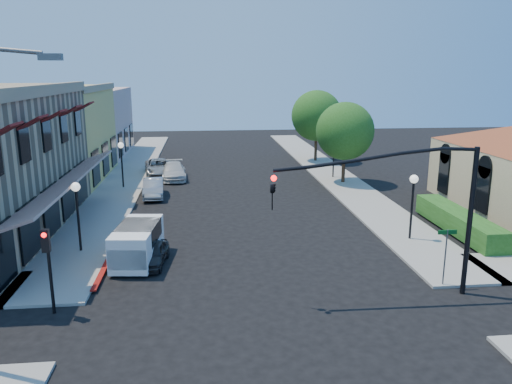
{
  "coord_description": "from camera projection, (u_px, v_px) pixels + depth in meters",
  "views": [
    {
      "loc": [
        -2.32,
        -16.21,
        8.78
      ],
      "look_at": [
        0.38,
        9.11,
        2.6
      ],
      "focal_mm": 35.0,
      "sensor_mm": 36.0,
      "label": 1
    }
  ],
  "objects": [
    {
      "name": "hedge",
      "position": [
        457.0,
        233.0,
        27.88
      ],
      "size": [
        1.4,
        8.0,
        1.1
      ],
      "primitive_type": "cube",
      "color": "#215117",
      "rests_on": "ground"
    },
    {
      "name": "lamppost_left_near",
      "position": [
        77.0,
        199.0,
        24.18
      ],
      "size": [
        0.44,
        0.44,
        3.57
      ],
      "color": "black",
      "rests_on": "ground"
    },
    {
      "name": "sidewalk_left",
      "position": [
        129.0,
        175.0,
        43.14
      ],
      "size": [
        3.5,
        50.0,
        0.12
      ],
      "primitive_type": "cube",
      "color": "#99978B",
      "rests_on": "ground"
    },
    {
      "name": "yellow_stucco_building",
      "position": [
        40.0,
        134.0,
        40.6
      ],
      "size": [
        10.0,
        12.0,
        7.6
      ],
      "primitive_type": "cube",
      "color": "#D9C661",
      "rests_on": "ground"
    },
    {
      "name": "ground",
      "position": [
        272.0,
        321.0,
        17.97
      ],
      "size": [
        120.0,
        120.0,
        0.0
      ],
      "primitive_type": "plane",
      "color": "black",
      "rests_on": "ground"
    },
    {
      "name": "parked_car_a",
      "position": [
        152.0,
        254.0,
        23.15
      ],
      "size": [
        1.56,
        3.18,
        1.04
      ],
      "primitive_type": "imported",
      "rotation": [
        0.0,
        0.0,
        -0.11
      ],
      "color": "#232325",
      "rests_on": "ground"
    },
    {
      "name": "pink_stucco_building",
      "position": [
        76.0,
        123.0,
        52.26
      ],
      "size": [
        10.0,
        12.0,
        7.0
      ],
      "primitive_type": "cube",
      "color": "#D4A7A0",
      "rests_on": "ground"
    },
    {
      "name": "parked_car_b",
      "position": [
        153.0,
        188.0,
        35.56
      ],
      "size": [
        1.68,
        4.08,
        1.31
      ],
      "primitive_type": "imported",
      "rotation": [
        0.0,
        0.0,
        0.07
      ],
      "color": "#9B9DA0",
      "rests_on": "ground"
    },
    {
      "name": "sidewalk_right",
      "position": [
        327.0,
        171.0,
        44.95
      ],
      "size": [
        3.5,
        50.0,
        0.12
      ],
      "primitive_type": "cube",
      "color": "#99978B",
      "rests_on": "ground"
    },
    {
      "name": "white_van",
      "position": [
        137.0,
        242.0,
        23.29
      ],
      "size": [
        2.16,
        4.19,
        1.78
      ],
      "color": "white",
      "rests_on": "ground"
    },
    {
      "name": "lamppost_right_near",
      "position": [
        413.0,
        191.0,
        25.94
      ],
      "size": [
        0.44,
        0.44,
        3.57
      ],
      "color": "black",
      "rests_on": "ground"
    },
    {
      "name": "lamppost_left_far",
      "position": [
        121.0,
        153.0,
        37.71
      ],
      "size": [
        0.44,
        0.44,
        3.57
      ],
      "color": "black",
      "rests_on": "ground"
    },
    {
      "name": "street_tree_a",
      "position": [
        345.0,
        131.0,
        39.15
      ],
      "size": [
        4.56,
        4.56,
        6.48
      ],
      "color": "#382316",
      "rests_on": "ground"
    },
    {
      "name": "street_tree_b",
      "position": [
        317.0,
        116.0,
        48.73
      ],
      "size": [
        4.94,
        4.94,
        7.02
      ],
      "color": "#382316",
      "rests_on": "ground"
    },
    {
      "name": "curb_red_strip",
      "position": [
        114.0,
        251.0,
        24.99
      ],
      "size": [
        0.25,
        10.0,
        0.06
      ],
      "primitive_type": "cube",
      "color": "maroon",
      "rests_on": "ground"
    },
    {
      "name": "signal_mast_arm",
      "position": [
        419.0,
        197.0,
        19.06
      ],
      "size": [
        8.01,
        0.39,
        6.0
      ],
      "color": "black",
      "rests_on": "ground"
    },
    {
      "name": "street_name_sign",
      "position": [
        446.0,
        248.0,
        20.47
      ],
      "size": [
        0.8,
        0.06,
        2.5
      ],
      "color": "#595B5E",
      "rests_on": "ground"
    },
    {
      "name": "lamppost_right_far",
      "position": [
        334.0,
        146.0,
        41.4
      ],
      "size": [
        0.44,
        0.44,
        3.57
      ],
      "color": "black",
      "rests_on": "ground"
    },
    {
      "name": "parked_car_c",
      "position": [
        174.0,
        171.0,
        41.47
      ],
      "size": [
        2.24,
        4.81,
        1.36
      ],
      "primitive_type": "imported",
      "rotation": [
        0.0,
        0.0,
        0.07
      ],
      "color": "beige",
      "rests_on": "ground"
    },
    {
      "name": "secondary_signal",
      "position": [
        48.0,
        256.0,
        17.96
      ],
      "size": [
        0.28,
        0.42,
        3.32
      ],
      "color": "black",
      "rests_on": "ground"
    },
    {
      "name": "parked_car_d",
      "position": [
        159.0,
        167.0,
        43.14
      ],
      "size": [
        2.91,
        5.18,
        1.37
      ],
      "primitive_type": "imported",
      "rotation": [
        0.0,
        0.0,
        0.14
      ],
      "color": "gray",
      "rests_on": "ground"
    }
  ]
}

